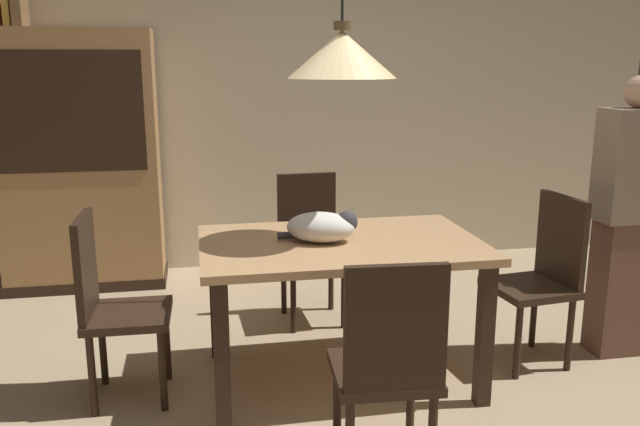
{
  "coord_description": "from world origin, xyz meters",
  "views": [
    {
      "loc": [
        -0.58,
        -2.57,
        1.63
      ],
      "look_at": [
        0.04,
        0.72,
        0.85
      ],
      "focal_mm": 36.78,
      "sensor_mm": 36.0,
      "label": 1
    }
  ],
  "objects_px": {
    "chair_left_side": "(110,300)",
    "pendant_lamp": "(342,54)",
    "chair_near_front": "(388,362)",
    "cat_sleeping": "(323,227)",
    "book_yellow_short": "(9,13)",
    "book_brown_thick": "(20,10)",
    "dining_table": "(340,260)",
    "chair_right_side": "(543,272)",
    "chair_far_back": "(310,240)",
    "hutch_bookcase": "(80,167)",
    "person_standing": "(628,219)"
  },
  "relations": [
    {
      "from": "dining_table",
      "to": "person_standing",
      "type": "relative_size",
      "value": 0.9
    },
    {
      "from": "dining_table",
      "to": "chair_right_side",
      "type": "height_order",
      "value": "chair_right_side"
    },
    {
      "from": "chair_far_back",
      "to": "pendant_lamp",
      "type": "bearing_deg",
      "value": -89.75
    },
    {
      "from": "chair_left_side",
      "to": "chair_right_side",
      "type": "bearing_deg",
      "value": 0.19
    },
    {
      "from": "chair_right_side",
      "to": "chair_far_back",
      "type": "bearing_deg",
      "value": 142.47
    },
    {
      "from": "dining_table",
      "to": "cat_sleeping",
      "type": "height_order",
      "value": "cat_sleeping"
    },
    {
      "from": "book_yellow_short",
      "to": "person_standing",
      "type": "relative_size",
      "value": 0.13
    },
    {
      "from": "dining_table",
      "to": "hutch_bookcase",
      "type": "distance_m",
      "value": 2.36
    },
    {
      "from": "chair_near_front",
      "to": "book_yellow_short",
      "type": "distance_m",
      "value": 3.57
    },
    {
      "from": "chair_far_back",
      "to": "chair_right_side",
      "type": "xyz_separation_m",
      "value": [
        1.13,
        -0.87,
        0.0
      ]
    },
    {
      "from": "chair_right_side",
      "to": "person_standing",
      "type": "distance_m",
      "value": 0.57
    },
    {
      "from": "chair_near_front",
      "to": "pendant_lamp",
      "type": "xyz_separation_m",
      "value": [
        0.0,
        0.88,
        1.15
      ]
    },
    {
      "from": "book_yellow_short",
      "to": "person_standing",
      "type": "height_order",
      "value": "book_yellow_short"
    },
    {
      "from": "pendant_lamp",
      "to": "book_yellow_short",
      "type": "relative_size",
      "value": 6.5
    },
    {
      "from": "dining_table",
      "to": "person_standing",
      "type": "xyz_separation_m",
      "value": [
        1.63,
        0.03,
        0.13
      ]
    },
    {
      "from": "chair_right_side",
      "to": "book_brown_thick",
      "type": "xyz_separation_m",
      "value": [
        -2.95,
        1.79,
        1.45
      ]
    },
    {
      "from": "book_brown_thick",
      "to": "person_standing",
      "type": "bearing_deg",
      "value": -27.1
    },
    {
      "from": "cat_sleeping",
      "to": "hutch_bookcase",
      "type": "distance_m",
      "value": 2.3
    },
    {
      "from": "chair_left_side",
      "to": "person_standing",
      "type": "xyz_separation_m",
      "value": [
        2.75,
        0.03,
        0.27
      ]
    },
    {
      "from": "cat_sleeping",
      "to": "book_brown_thick",
      "type": "height_order",
      "value": "book_brown_thick"
    },
    {
      "from": "dining_table",
      "to": "book_brown_thick",
      "type": "height_order",
      "value": "book_brown_thick"
    },
    {
      "from": "cat_sleeping",
      "to": "pendant_lamp",
      "type": "xyz_separation_m",
      "value": [
        0.09,
        0.0,
        0.84
      ]
    },
    {
      "from": "book_yellow_short",
      "to": "dining_table",
      "type": "bearing_deg",
      "value": -43.53
    },
    {
      "from": "cat_sleeping",
      "to": "book_yellow_short",
      "type": "relative_size",
      "value": 2.02
    },
    {
      "from": "pendant_lamp",
      "to": "book_yellow_short",
      "type": "xyz_separation_m",
      "value": [
        -1.89,
        1.8,
        0.28
      ]
    },
    {
      "from": "chair_far_back",
      "to": "book_brown_thick",
      "type": "xyz_separation_m",
      "value": [
        -1.82,
        0.92,
        1.45
      ]
    },
    {
      "from": "chair_left_side",
      "to": "pendant_lamp",
      "type": "distance_m",
      "value": 1.61
    },
    {
      "from": "chair_right_side",
      "to": "chair_near_front",
      "type": "bearing_deg",
      "value": -141.93
    },
    {
      "from": "book_brown_thick",
      "to": "chair_near_front",
      "type": "bearing_deg",
      "value": -55.8
    },
    {
      "from": "chair_right_side",
      "to": "chair_left_side",
      "type": "distance_m",
      "value": 2.26
    },
    {
      "from": "person_standing",
      "to": "chair_far_back",
      "type": "bearing_deg",
      "value": 152.59
    },
    {
      "from": "chair_right_side",
      "to": "chair_left_side",
      "type": "height_order",
      "value": "same"
    },
    {
      "from": "chair_near_front",
      "to": "pendant_lamp",
      "type": "bearing_deg",
      "value": 89.68
    },
    {
      "from": "chair_far_back",
      "to": "hutch_bookcase",
      "type": "bearing_deg",
      "value": 148.79
    },
    {
      "from": "person_standing",
      "to": "hutch_bookcase",
      "type": "bearing_deg",
      "value": 150.72
    },
    {
      "from": "person_standing",
      "to": "book_brown_thick",
      "type": "bearing_deg",
      "value": 152.9
    },
    {
      "from": "chair_far_back",
      "to": "book_yellow_short",
      "type": "xyz_separation_m",
      "value": [
        -1.89,
        0.92,
        1.43
      ]
    },
    {
      "from": "hutch_bookcase",
      "to": "person_standing",
      "type": "height_order",
      "value": "hutch_bookcase"
    },
    {
      "from": "chair_left_side",
      "to": "cat_sleeping",
      "type": "bearing_deg",
      "value": -0.12
    },
    {
      "from": "book_brown_thick",
      "to": "cat_sleeping",
      "type": "bearing_deg",
      "value": -46.06
    },
    {
      "from": "book_yellow_short",
      "to": "pendant_lamp",
      "type": "bearing_deg",
      "value": -43.53
    },
    {
      "from": "cat_sleeping",
      "to": "book_yellow_short",
      "type": "bearing_deg",
      "value": 135.06
    },
    {
      "from": "hutch_bookcase",
      "to": "person_standing",
      "type": "xyz_separation_m",
      "value": [
        3.15,
        -1.76,
        -0.11
      ]
    },
    {
      "from": "chair_far_back",
      "to": "chair_near_front",
      "type": "bearing_deg",
      "value": -90.03
    },
    {
      "from": "chair_left_side",
      "to": "cat_sleeping",
      "type": "height_order",
      "value": "chair_left_side"
    },
    {
      "from": "hutch_bookcase",
      "to": "pendant_lamp",
      "type": "bearing_deg",
      "value": -49.78
    },
    {
      "from": "dining_table",
      "to": "chair_far_back",
      "type": "xyz_separation_m",
      "value": [
        -0.0,
        0.88,
        -0.14
      ]
    },
    {
      "from": "chair_right_side",
      "to": "pendant_lamp",
      "type": "relative_size",
      "value": 0.72
    },
    {
      "from": "chair_near_front",
      "to": "dining_table",
      "type": "bearing_deg",
      "value": 89.68
    },
    {
      "from": "chair_far_back",
      "to": "book_brown_thick",
      "type": "relative_size",
      "value": 3.88
    }
  ]
}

